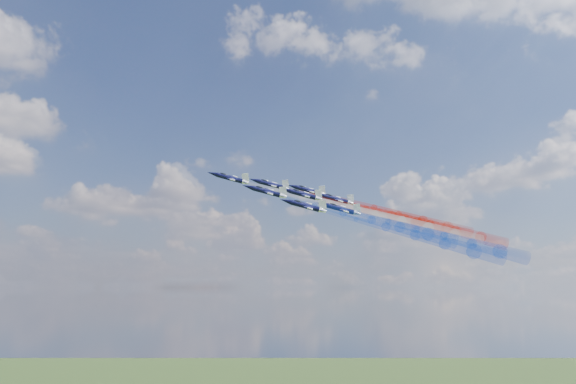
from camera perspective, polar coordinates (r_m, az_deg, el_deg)
jet_lead at (r=182.54m, az=-5.10°, el=1.21°), size 15.86×15.08×8.63m
trail_lead at (r=182.97m, az=3.61°, el=-1.09°), size 41.11×28.03×16.46m
jet_inner_left at (r=171.25m, az=-1.88°, el=0.03°), size 15.86×15.08×8.63m
trail_inner_left at (r=173.53m, az=7.33°, el=-2.40°), size 41.11×28.03×16.46m
jet_inner_right at (r=189.32m, az=-1.53°, el=0.66°), size 15.86×15.08×8.63m
trail_inner_right at (r=191.45m, az=6.81°, el=-1.54°), size 41.11×28.03×16.46m
jet_outer_left at (r=162.98m, az=1.53°, el=-1.23°), size 15.86×15.08×8.63m
trail_outer_left at (r=167.14m, az=11.08°, el=-3.72°), size 41.11×28.03×16.46m
jet_center_third at (r=181.42m, az=1.32°, el=-0.22°), size 15.86×15.08×8.63m
trail_center_third at (r=185.12m, az=9.94°, el=-2.49°), size 41.11×28.03×16.46m
jet_outer_right at (r=198.30m, az=1.76°, el=0.15°), size 15.86×15.08×8.63m
trail_outer_right at (r=201.97m, az=9.65°, el=-1.94°), size 41.11×28.03×16.46m
jet_rear_left at (r=173.28m, az=4.63°, el=-1.49°), size 15.86×15.08×8.63m
trail_rear_left at (r=178.79m, az=13.52°, el=-3.80°), size 41.11×28.03×16.46m
jet_rear_right at (r=190.26m, az=4.21°, el=-0.62°), size 15.86×15.08×8.63m
trail_rear_right at (r=195.27m, az=12.34°, el=-2.76°), size 41.11×28.03×16.46m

